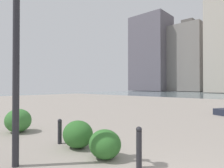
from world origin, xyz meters
TOP-DOWN VIEW (x-y plane):
  - building_annex at (25.29, -68.85)m, footprint 11.46×12.87m
  - building_highrise at (38.06, -63.42)m, footprint 14.06×10.85m
  - lamppost at (3.44, 0.63)m, footprint 0.98×0.28m
  - bollard_near at (1.41, -1.11)m, footprint 0.13×0.13m
  - bollard_mid at (4.17, -0.93)m, footprint 0.13×0.13m
  - shrub_low at (2.32, -0.99)m, footprint 0.81×0.73m
  - shrub_round at (3.45, -1.06)m, footprint 0.90×0.81m
  - shrub_wide at (6.61, -0.69)m, footprint 1.03×0.93m

SIDE VIEW (x-z plane):
  - shrub_low at x=2.32m, z-range 0.00..0.69m
  - shrub_round at x=3.45m, z-range 0.00..0.76m
  - bollard_mid at x=4.17m, z-range 0.02..0.76m
  - shrub_wide at x=6.61m, z-range 0.00..0.88m
  - bollard_near at x=1.41m, z-range 0.02..0.90m
  - lamppost at x=3.44m, z-range 0.69..5.01m
  - building_annex at x=25.29m, z-range -1.03..24.88m
  - building_highrise at x=38.06m, z-range 0.00..28.68m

